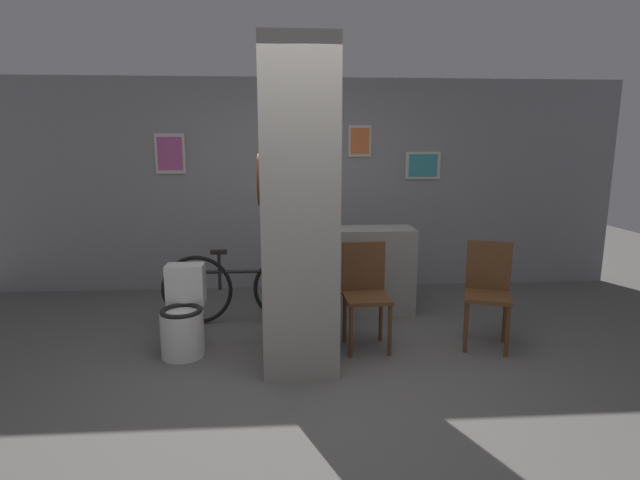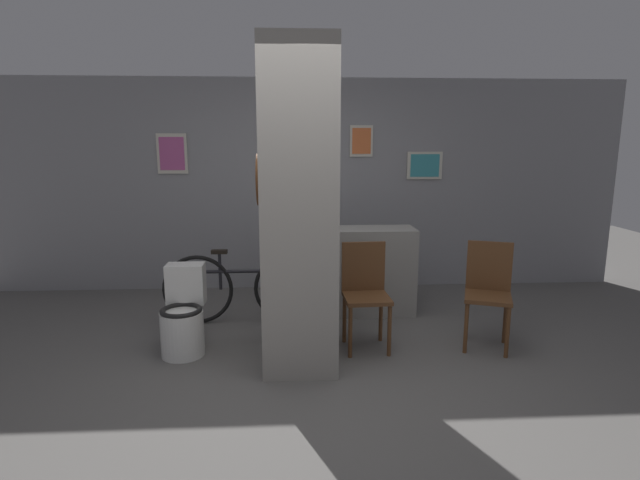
{
  "view_description": "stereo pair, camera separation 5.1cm",
  "coord_description": "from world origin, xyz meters",
  "px_view_note": "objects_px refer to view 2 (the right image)",
  "views": [
    {
      "loc": [
        -0.21,
        -3.61,
        1.84
      ],
      "look_at": [
        0.1,
        0.89,
        0.95
      ],
      "focal_mm": 28.0,
      "sensor_mm": 36.0,
      "label": 1
    },
    {
      "loc": [
        -0.16,
        -3.61,
        1.84
      ],
      "look_at": [
        0.1,
        0.89,
        0.95
      ],
      "focal_mm": 28.0,
      "sensor_mm": 36.0,
      "label": 2
    }
  ],
  "objects_px": {
    "bottle_tall": "(322,219)",
    "bicycle": "(244,288)",
    "chair_near_pillar": "(365,290)",
    "chair_by_doorway": "(488,289)",
    "toilet": "(183,317)"
  },
  "relations": [
    {
      "from": "bottle_tall",
      "to": "bicycle",
      "type": "bearing_deg",
      "value": -164.77
    },
    {
      "from": "chair_near_pillar",
      "to": "bicycle",
      "type": "distance_m",
      "value": 1.34
    },
    {
      "from": "chair_near_pillar",
      "to": "bottle_tall",
      "type": "xyz_separation_m",
      "value": [
        -0.33,
        0.89,
        0.51
      ]
    },
    {
      "from": "chair_by_doorway",
      "to": "bottle_tall",
      "type": "bearing_deg",
      "value": 167.43
    },
    {
      "from": "bicycle",
      "to": "bottle_tall",
      "type": "distance_m",
      "value": 1.08
    },
    {
      "from": "toilet",
      "to": "bottle_tall",
      "type": "distance_m",
      "value": 1.75
    },
    {
      "from": "toilet",
      "to": "bicycle",
      "type": "height_order",
      "value": "bicycle"
    },
    {
      "from": "bicycle",
      "to": "bottle_tall",
      "type": "bearing_deg",
      "value": 15.23
    },
    {
      "from": "chair_by_doorway",
      "to": "bottle_tall",
      "type": "relative_size",
      "value": 3.19
    },
    {
      "from": "chair_by_doorway",
      "to": "bottle_tall",
      "type": "xyz_separation_m",
      "value": [
        -1.45,
        0.93,
        0.51
      ]
    },
    {
      "from": "bicycle",
      "to": "bottle_tall",
      "type": "height_order",
      "value": "bottle_tall"
    },
    {
      "from": "chair_near_pillar",
      "to": "bicycle",
      "type": "relative_size",
      "value": 0.58
    },
    {
      "from": "chair_by_doorway",
      "to": "bottle_tall",
      "type": "distance_m",
      "value": 1.8
    },
    {
      "from": "toilet",
      "to": "bottle_tall",
      "type": "relative_size",
      "value": 2.55
    },
    {
      "from": "bottle_tall",
      "to": "chair_by_doorway",
      "type": "bearing_deg",
      "value": -32.81
    }
  ]
}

